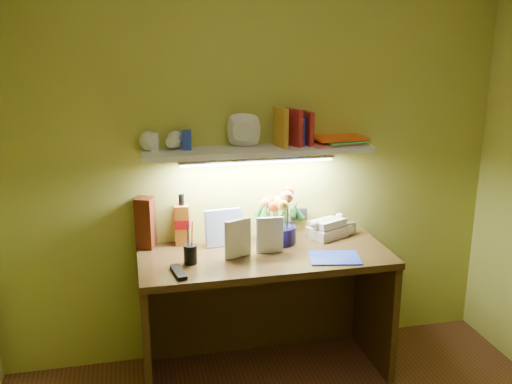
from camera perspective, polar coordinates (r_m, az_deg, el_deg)
desk at (r=3.36m, az=0.90°, el=-12.11°), size 1.40×0.60×0.75m
flower_bouquet at (r=3.31m, az=2.33°, el=-2.14°), size 0.28×0.28×0.36m
telephone at (r=3.46m, az=7.15°, el=-3.44°), size 0.26×0.23×0.13m
desk_clock at (r=3.52m, az=9.29°, el=-3.61°), size 0.08×0.06×0.08m
whisky_bottle at (r=3.31m, az=-7.40°, el=-2.73°), size 0.09×0.09×0.30m
whisky_box at (r=3.30m, az=-11.00°, el=-3.04°), size 0.12×0.12×0.30m
pen_cup at (r=3.06m, az=-6.59°, el=-5.56°), size 0.08×0.08×0.18m
art_card at (r=3.29m, az=-3.26°, el=-3.56°), size 0.22×0.06×0.21m
tv_remote at (r=2.96m, az=-7.76°, el=-7.94°), size 0.08×0.18×0.02m
blue_folder at (r=3.16m, az=7.85°, el=-6.53°), size 0.31×0.25×0.01m
desk_book_a at (r=3.07m, az=-3.14°, el=-4.95°), size 0.16×0.07×0.22m
desk_book_b at (r=3.16m, az=0.01°, el=-4.39°), size 0.15×0.03×0.21m
wall_shelf at (r=3.21m, az=0.51°, el=4.80°), size 1.31×0.28×0.25m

